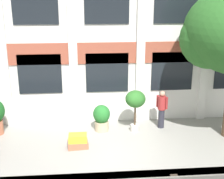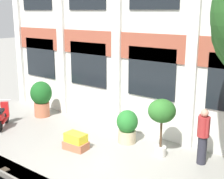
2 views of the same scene
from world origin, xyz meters
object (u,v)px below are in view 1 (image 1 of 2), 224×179
at_px(potted_plant_stone_basin, 102,117).
at_px(resident_by_doorway, 162,108).
at_px(potted_plant_tall_urn, 135,101).
at_px(potted_plant_square_trough, 78,141).

height_order(potted_plant_stone_basin, resident_by_doorway, resident_by_doorway).
bearing_deg(resident_by_doorway, potted_plant_stone_basin, -45.67).
relative_size(potted_plant_tall_urn, potted_plant_stone_basin, 1.59).
distance_m(potted_plant_square_trough, potted_plant_stone_basin, 1.77).
xyz_separation_m(potted_plant_tall_urn, potted_plant_stone_basin, (-1.37, 0.20, -0.74)).
bearing_deg(potted_plant_tall_urn, potted_plant_stone_basin, 171.70).
bearing_deg(potted_plant_stone_basin, potted_plant_tall_urn, -8.30).
bearing_deg(resident_by_doorway, potted_plant_tall_urn, -34.06).
height_order(potted_plant_square_trough, potted_plant_stone_basin, potted_plant_stone_basin).
distance_m(potted_plant_square_trough, resident_by_doorway, 3.87).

